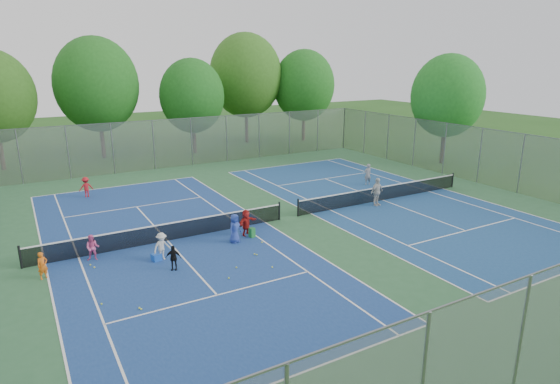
# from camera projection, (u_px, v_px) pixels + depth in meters

# --- Properties ---
(ground) EXTENTS (120.00, 120.00, 0.00)m
(ground) POSITION_uv_depth(u_px,v_px,m) (289.00, 218.00, 26.51)
(ground) COLOR #214D18
(ground) RESTS_ON ground
(court_pad) EXTENTS (32.00, 32.00, 0.01)m
(court_pad) POSITION_uv_depth(u_px,v_px,m) (289.00, 218.00, 26.51)
(court_pad) COLOR #2C5D37
(court_pad) RESTS_ON ground
(court_left) EXTENTS (10.97, 23.77, 0.01)m
(court_left) POSITION_uv_depth(u_px,v_px,m) (168.00, 241.00, 23.17)
(court_left) COLOR navy
(court_left) RESTS_ON court_pad
(court_right) EXTENTS (10.97, 23.77, 0.01)m
(court_right) POSITION_uv_depth(u_px,v_px,m) (383.00, 200.00, 29.85)
(court_right) COLOR navy
(court_right) RESTS_ON court_pad
(net_left) EXTENTS (12.87, 0.10, 0.91)m
(net_left) POSITION_uv_depth(u_px,v_px,m) (167.00, 233.00, 23.05)
(net_left) COLOR black
(net_left) RESTS_ON ground
(net_right) EXTENTS (12.87, 0.10, 0.91)m
(net_right) POSITION_uv_depth(u_px,v_px,m) (383.00, 194.00, 29.73)
(net_right) COLOR black
(net_right) RESTS_ON ground
(fence_north) EXTENTS (32.00, 0.10, 4.00)m
(fence_north) POSITION_uv_depth(u_px,v_px,m) (192.00, 142.00, 39.33)
(fence_north) COLOR gray
(fence_north) RESTS_ON ground
(fence_east) EXTENTS (0.10, 32.00, 4.00)m
(fence_east) POSITION_uv_depth(u_px,v_px,m) (480.00, 156.00, 33.61)
(fence_east) COLOR gray
(fence_east) RESTS_ON ground
(tree_nl) EXTENTS (7.20, 7.20, 10.69)m
(tree_nl) POSITION_uv_depth(u_px,v_px,m) (97.00, 85.00, 41.06)
(tree_nl) COLOR #443326
(tree_nl) RESTS_ON ground
(tree_nc) EXTENTS (6.00, 6.00, 8.85)m
(tree_nc) POSITION_uv_depth(u_px,v_px,m) (192.00, 96.00, 43.53)
(tree_nc) COLOR #443326
(tree_nc) RESTS_ON ground
(tree_nr) EXTENTS (7.60, 7.60, 11.42)m
(tree_nr) POSITION_uv_depth(u_px,v_px,m) (246.00, 76.00, 48.92)
(tree_nr) COLOR #443326
(tree_nr) RESTS_ON ground
(tree_ne) EXTENTS (6.60, 6.60, 9.77)m
(tree_ne) POSITION_uv_depth(u_px,v_px,m) (304.00, 85.00, 50.41)
(tree_ne) COLOR #443326
(tree_ne) RESTS_ON ground
(tree_side_e) EXTENTS (6.00, 6.00, 9.20)m
(tree_side_e) POSITION_uv_depth(u_px,v_px,m) (447.00, 96.00, 39.03)
(tree_side_e) COLOR #443326
(tree_side_e) RESTS_ON ground
(ball_crate) EXTENTS (0.46, 0.46, 0.33)m
(ball_crate) POSITION_uv_depth(u_px,v_px,m) (157.00, 257.00, 20.88)
(ball_crate) COLOR blue
(ball_crate) RESTS_ON ground
(ball_hopper) EXTENTS (0.30, 0.30, 0.51)m
(ball_hopper) POSITION_uv_depth(u_px,v_px,m) (252.00, 233.00, 23.58)
(ball_hopper) COLOR #248636
(ball_hopper) RESTS_ON ground
(student_a) EXTENTS (0.50, 0.42, 1.16)m
(student_a) POSITION_uv_depth(u_px,v_px,m) (43.00, 266.00, 19.05)
(student_a) COLOR orange
(student_a) RESTS_ON ground
(student_b) EXTENTS (0.71, 0.63, 1.20)m
(student_b) POSITION_uv_depth(u_px,v_px,m) (93.00, 248.00, 20.81)
(student_b) COLOR #DE5693
(student_b) RESTS_ON ground
(student_c) EXTENTS (0.93, 0.70, 1.29)m
(student_c) POSITION_uv_depth(u_px,v_px,m) (162.00, 246.00, 20.84)
(student_c) COLOR beige
(student_c) RESTS_ON ground
(student_d) EXTENTS (0.71, 0.52, 1.11)m
(student_d) POSITION_uv_depth(u_px,v_px,m) (173.00, 258.00, 19.85)
(student_d) COLOR black
(student_d) RESTS_ON ground
(student_e) EXTENTS (0.84, 0.72, 1.46)m
(student_e) POSITION_uv_depth(u_px,v_px,m) (235.00, 228.00, 22.81)
(student_e) COLOR #2A419B
(student_e) RESTS_ON ground
(student_f) EXTENTS (1.32, 0.87, 1.37)m
(student_f) POSITION_uv_depth(u_px,v_px,m) (246.00, 223.00, 23.77)
(student_f) COLOR #AA1B18
(student_f) RESTS_ON ground
(child_far_baseline) EXTENTS (0.90, 0.56, 1.35)m
(child_far_baseline) POSITION_uv_depth(u_px,v_px,m) (86.00, 187.00, 30.40)
(child_far_baseline) COLOR #AE1820
(child_far_baseline) RESTS_ON ground
(instructor) EXTENTS (0.59, 0.41, 1.54)m
(instructor) POSITION_uv_depth(u_px,v_px,m) (368.00, 174.00, 33.39)
(instructor) COLOR gray
(instructor) RESTS_ON ground
(teen_court_b) EXTENTS (1.09, 0.60, 1.75)m
(teen_court_b) POSITION_uv_depth(u_px,v_px,m) (377.00, 192.00, 28.57)
(teen_court_b) COLOR silver
(teen_court_b) RESTS_ON ground
(tennis_ball_0) EXTENTS (0.07, 0.07, 0.07)m
(tennis_ball_0) POSITION_uv_depth(u_px,v_px,m) (272.00, 268.00, 20.15)
(tennis_ball_0) COLOR yellow
(tennis_ball_0) RESTS_ON ground
(tennis_ball_1) EXTENTS (0.07, 0.07, 0.07)m
(tennis_ball_1) POSITION_uv_depth(u_px,v_px,m) (236.00, 268.00, 20.12)
(tennis_ball_1) COLOR #BFD331
(tennis_ball_1) RESTS_ON ground
(tennis_ball_2) EXTENTS (0.07, 0.07, 0.07)m
(tennis_ball_2) POSITION_uv_depth(u_px,v_px,m) (229.00, 278.00, 19.14)
(tennis_ball_2) COLOR #B4DA32
(tennis_ball_2) RESTS_ON ground
(tennis_ball_3) EXTENTS (0.07, 0.07, 0.07)m
(tennis_ball_3) POSITION_uv_depth(u_px,v_px,m) (90.00, 265.00, 20.38)
(tennis_ball_3) COLOR gold
(tennis_ball_3) RESTS_ON ground
(tennis_ball_4) EXTENTS (0.07, 0.07, 0.07)m
(tennis_ball_4) POSITION_uv_depth(u_px,v_px,m) (139.00, 308.00, 16.84)
(tennis_ball_4) COLOR #CEDA32
(tennis_ball_4) RESTS_ON ground
(tennis_ball_5) EXTENTS (0.07, 0.07, 0.07)m
(tennis_ball_5) POSITION_uv_depth(u_px,v_px,m) (102.00, 304.00, 17.12)
(tennis_ball_5) COLOR #AACB2F
(tennis_ball_5) RESTS_ON ground
(tennis_ball_6) EXTENTS (0.07, 0.07, 0.07)m
(tennis_ball_6) POSITION_uv_depth(u_px,v_px,m) (94.00, 268.00, 20.13)
(tennis_ball_6) COLOR yellow
(tennis_ball_6) RESTS_ON ground
(tennis_ball_7) EXTENTS (0.07, 0.07, 0.07)m
(tennis_ball_7) POSITION_uv_depth(u_px,v_px,m) (257.00, 255.00, 21.43)
(tennis_ball_7) COLOR #B2D531
(tennis_ball_7) RESTS_ON ground
(tennis_ball_8) EXTENTS (0.07, 0.07, 0.07)m
(tennis_ball_8) POSITION_uv_depth(u_px,v_px,m) (255.00, 255.00, 21.50)
(tennis_ball_8) COLOR gold
(tennis_ball_8) RESTS_ON ground
(tennis_ball_9) EXTENTS (0.07, 0.07, 0.07)m
(tennis_ball_9) POSITION_uv_depth(u_px,v_px,m) (141.00, 310.00, 16.76)
(tennis_ball_9) COLOR yellow
(tennis_ball_9) RESTS_ON ground
(tennis_ball_10) EXTENTS (0.07, 0.07, 0.07)m
(tennis_ball_10) POSITION_uv_depth(u_px,v_px,m) (262.00, 243.00, 22.89)
(tennis_ball_10) COLOR #B8D230
(tennis_ball_10) RESTS_ON ground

